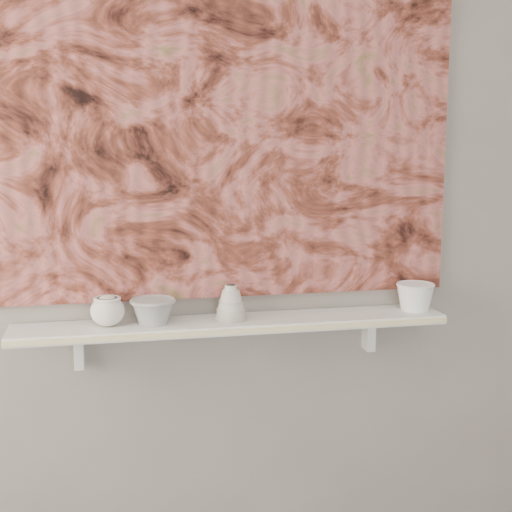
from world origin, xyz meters
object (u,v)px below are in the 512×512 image
object	(u,v)px
painting	(228,128)
bell_vessel	(231,302)
bowl_white	(415,296)
bowl_grey	(153,311)
cup_cream	(108,311)
shelf	(233,324)

from	to	relation	value
painting	bell_vessel	world-z (taller)	painting
painting	bowl_white	distance (m)	0.85
bowl_grey	cup_cream	world-z (taller)	cup_cream
cup_cream	shelf	bearing A→B (deg)	0.00
bell_vessel	bowl_white	distance (m)	0.63
cup_cream	bell_vessel	bearing A→B (deg)	0.00
bowl_grey	bell_vessel	world-z (taller)	bell_vessel
shelf	cup_cream	world-z (taller)	cup_cream
painting	bell_vessel	distance (m)	0.56
bowl_grey	cup_cream	distance (m)	0.14
bowl_grey	cup_cream	bearing A→B (deg)	180.00
shelf	painting	world-z (taller)	painting
painting	cup_cream	size ratio (longest dim) A/B	14.26
shelf	painting	size ratio (longest dim) A/B	0.93
shelf	bell_vessel	size ratio (longest dim) A/B	12.22
shelf	bowl_grey	distance (m)	0.26
bowl_grey	bell_vessel	size ratio (longest dim) A/B	1.26
shelf	painting	distance (m)	0.63
bowl_grey	cup_cream	xyz separation A→B (m)	(-0.14, 0.00, 0.01)
cup_cream	bowl_white	bearing A→B (deg)	0.00
shelf	bowl_white	size ratio (longest dim) A/B	10.74
cup_cream	bowl_white	distance (m)	1.02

